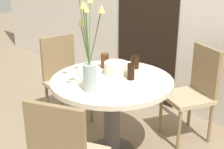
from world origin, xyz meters
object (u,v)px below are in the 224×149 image
(drink_glass_2, at_px, (131,72))
(flower_vase, at_px, (89,58))
(birthday_cake, at_px, (116,68))
(chair_left_flank, at_px, (64,75))
(drink_glass_1, at_px, (105,61))
(side_plate, at_px, (146,85))
(chair_far_back, at_px, (195,88))
(drink_glass_0, at_px, (135,62))

(drink_glass_2, bearing_deg, flower_vase, -97.07)
(birthday_cake, bearing_deg, chair_left_flank, -178.90)
(flower_vase, relative_size, drink_glass_2, 5.71)
(drink_glass_1, relative_size, drink_glass_2, 0.99)
(flower_vase, relative_size, side_plate, 4.79)
(side_plate, bearing_deg, chair_left_flank, -179.89)
(chair_left_flank, height_order, birthday_cake, chair_left_flank)
(flower_vase, xyz_separation_m, drink_glass_1, (-0.32, 0.45, -0.20))
(chair_far_back, distance_m, drink_glass_1, 0.89)
(chair_far_back, xyz_separation_m, drink_glass_0, (-0.38, -0.42, 0.27))
(drink_glass_2, bearing_deg, drink_glass_1, 173.06)
(drink_glass_1, bearing_deg, birthday_cake, -13.70)
(drink_glass_0, relative_size, drink_glass_2, 0.86)
(birthday_cake, bearing_deg, side_plate, -2.01)
(drink_glass_1, bearing_deg, chair_left_flank, -173.88)
(flower_vase, xyz_separation_m, side_plate, (0.23, 0.39, -0.26))
(chair_far_back, distance_m, drink_glass_0, 0.63)
(chair_left_flank, distance_m, side_plate, 1.14)
(chair_far_back, height_order, drink_glass_1, chair_far_back)
(chair_left_flank, bearing_deg, drink_glass_1, -77.60)
(chair_left_flank, distance_m, birthday_cake, 0.81)
(drink_glass_0, bearing_deg, chair_left_flank, -162.05)
(chair_far_back, relative_size, side_plate, 5.59)
(birthday_cake, relative_size, side_plate, 1.25)
(chair_far_back, distance_m, side_plate, 0.71)
(flower_vase, bearing_deg, drink_glass_0, 100.27)
(chair_far_back, bearing_deg, side_plate, -69.71)
(drink_glass_2, bearing_deg, chair_far_back, 71.63)
(drink_glass_0, xyz_separation_m, drink_glass_1, (-0.20, -0.19, 0.01))
(drink_glass_1, bearing_deg, drink_glass_0, 43.36)
(chair_left_flank, relative_size, birthday_cake, 4.47)
(birthday_cake, xyz_separation_m, drink_glass_0, (0.01, 0.24, 0.00))
(chair_far_back, xyz_separation_m, birthday_cake, (-0.39, -0.66, 0.26))
(side_plate, height_order, drink_glass_0, drink_glass_0)
(drink_glass_0, bearing_deg, flower_vase, -79.73)
(drink_glass_2, bearing_deg, side_plate, -4.62)
(chair_left_flank, xyz_separation_m, side_plate, (1.12, 0.00, 0.21))
(birthday_cake, height_order, drink_glass_1, birthday_cake)
(side_plate, relative_size, drink_glass_1, 1.21)
(chair_left_flank, height_order, side_plate, chair_left_flank)
(chair_left_flank, bearing_deg, drink_glass_0, -65.77)
(drink_glass_0, xyz_separation_m, drink_glass_2, (0.17, -0.23, 0.01))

